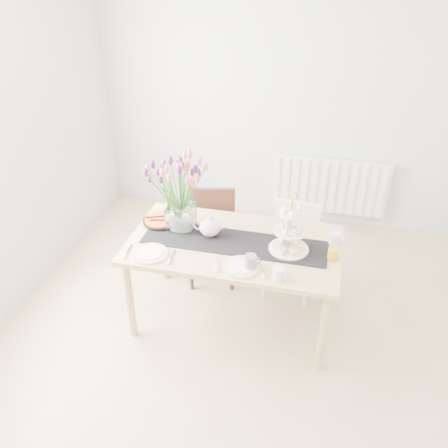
% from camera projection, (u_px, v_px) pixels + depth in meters
% --- Properties ---
extents(room_shell, '(4.50, 4.50, 4.50)m').
position_uv_depth(room_shell, '(245.00, 211.00, 2.89)').
color(room_shell, tan).
rests_on(room_shell, ground).
extents(radiator, '(1.20, 0.08, 0.60)m').
position_uv_depth(radiator, '(330.00, 186.00, 5.05)').
color(radiator, white).
rests_on(radiator, room_shell).
extents(dining_table, '(1.60, 0.90, 0.75)m').
position_uv_depth(dining_table, '(234.00, 251.00, 3.63)').
color(dining_table, tan).
rests_on(dining_table, ground).
extents(chair_brown, '(0.49, 0.49, 0.83)m').
position_uv_depth(chair_brown, '(212.00, 229.00, 4.26)').
color(chair_brown, '#331812').
rests_on(chair_brown, ground).
extents(chair_white, '(0.43, 0.43, 0.80)m').
position_uv_depth(chair_white, '(293.00, 242.00, 4.11)').
color(chair_white, white).
rests_on(chair_white, ground).
extents(table_runner, '(1.40, 0.35, 0.01)m').
position_uv_depth(table_runner, '(234.00, 242.00, 3.58)').
color(table_runner, black).
rests_on(table_runner, dining_table).
extents(tulip_vase, '(0.72, 0.72, 0.62)m').
position_uv_depth(tulip_vase, '(179.00, 182.00, 3.56)').
color(tulip_vase, silver).
rests_on(tulip_vase, dining_table).
extents(cake_stand, '(0.30, 0.30, 0.43)m').
position_uv_depth(cake_stand, '(290.00, 236.00, 3.43)').
color(cake_stand, gold).
rests_on(cake_stand, dining_table).
extents(teapot, '(0.28, 0.23, 0.17)m').
position_uv_depth(teapot, '(210.00, 227.00, 3.62)').
color(teapot, white).
rests_on(teapot, dining_table).
extents(cream_jug, '(0.11, 0.11, 0.09)m').
position_uv_depth(cream_jug, '(335.00, 238.00, 3.55)').
color(cream_jug, silver).
rests_on(cream_jug, dining_table).
extents(tart_tin, '(0.29, 0.29, 0.04)m').
position_uv_depth(tart_tin, '(161.00, 221.00, 3.83)').
color(tart_tin, black).
rests_on(tart_tin, dining_table).
extents(mug_grey, '(0.12, 0.12, 0.10)m').
position_uv_depth(mug_grey, '(250.00, 262.00, 3.29)').
color(mug_grey, slate).
rests_on(mug_grey, dining_table).
extents(mug_white, '(0.10, 0.10, 0.09)m').
position_uv_depth(mug_white, '(279.00, 274.00, 3.19)').
color(mug_white, silver).
rests_on(mug_white, dining_table).
extents(mug_orange, '(0.10, 0.10, 0.09)m').
position_uv_depth(mug_orange, '(333.00, 254.00, 3.38)').
color(mug_orange, orange).
rests_on(mug_orange, dining_table).
extents(plate_left, '(0.29, 0.29, 0.01)m').
position_uv_depth(plate_left, '(150.00, 254.00, 3.45)').
color(plate_left, white).
rests_on(plate_left, dining_table).
extents(plate_right, '(0.35, 0.35, 0.01)m').
position_uv_depth(plate_right, '(241.00, 267.00, 3.31)').
color(plate_right, white).
rests_on(plate_right, dining_table).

